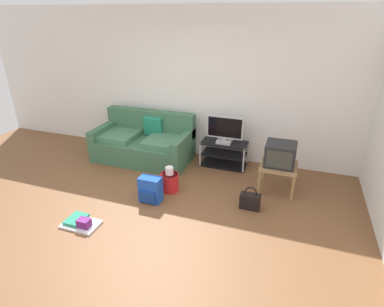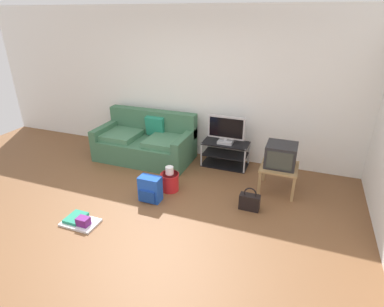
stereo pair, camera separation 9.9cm
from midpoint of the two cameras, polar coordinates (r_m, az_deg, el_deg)
ground_plane at (r=4.31m, az=-10.25°, el=-12.49°), size 9.00×9.80×0.02m
wall_back at (r=5.80m, az=1.20°, el=12.52°), size 9.00×0.10×2.70m
couch at (r=5.92m, az=-7.99°, el=2.05°), size 1.78×0.93×0.86m
tv_stand at (r=5.63m, az=6.66°, el=-0.10°), size 0.82×0.42×0.45m
flat_tv at (r=5.44m, az=6.84°, el=4.30°), size 0.65×0.22×0.49m
side_table at (r=4.94m, az=16.32°, el=-2.85°), size 0.55×0.55×0.43m
crt_tv at (r=4.86m, az=16.66°, el=-0.30°), size 0.45×0.43×0.35m
backpack at (r=4.62m, az=-7.10°, el=-6.53°), size 0.32×0.26×0.39m
handbag at (r=4.50m, az=11.20°, el=-8.69°), size 0.29×0.13×0.35m
cleaning_bucket at (r=4.85m, az=-3.52°, el=-4.99°), size 0.29×0.29×0.41m
floor_tray at (r=4.43m, az=-19.38°, el=-11.66°), size 0.48×0.33×0.14m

